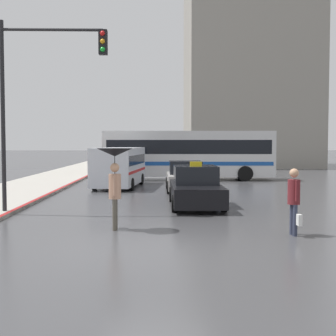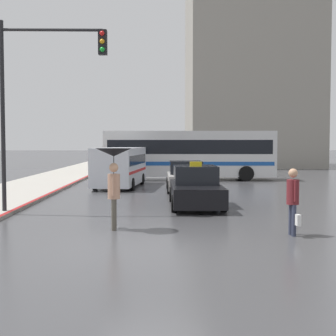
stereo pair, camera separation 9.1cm
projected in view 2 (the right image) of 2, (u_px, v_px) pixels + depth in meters
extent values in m
plane|color=#424244|center=(156.00, 247.00, 10.70)|extent=(300.00, 300.00, 0.00)
cube|color=black|center=(196.00, 193.00, 17.56)|extent=(1.80, 4.62, 0.69)
cube|color=black|center=(195.00, 175.00, 17.75)|extent=(1.58, 2.08, 0.68)
cylinder|color=black|center=(224.00, 203.00, 16.15)|extent=(0.20, 0.60, 0.60)
cylinder|color=black|center=(174.00, 203.00, 16.12)|extent=(0.20, 0.60, 0.60)
cylinder|color=black|center=(214.00, 194.00, 19.01)|extent=(0.20, 0.60, 0.60)
cylinder|color=black|center=(172.00, 194.00, 18.98)|extent=(0.20, 0.60, 0.60)
cube|color=yellow|center=(196.00, 164.00, 17.50)|extent=(0.44, 0.16, 0.16)
cube|color=#B7B2AD|center=(186.00, 181.00, 23.25)|extent=(1.80, 4.06, 0.69)
cube|color=black|center=(186.00, 167.00, 23.42)|extent=(1.58, 1.83, 0.63)
cylinder|color=black|center=(206.00, 187.00, 22.03)|extent=(0.20, 0.60, 0.60)
cylinder|color=black|center=(169.00, 187.00, 21.99)|extent=(0.20, 0.60, 0.60)
cylinder|color=black|center=(201.00, 183.00, 24.54)|extent=(0.20, 0.60, 0.60)
cylinder|color=black|center=(168.00, 183.00, 24.50)|extent=(0.20, 0.60, 0.60)
cube|color=silver|center=(120.00, 166.00, 25.44)|extent=(2.65, 5.93, 1.97)
cube|color=black|center=(120.00, 160.00, 25.42)|extent=(2.62, 5.48, 0.51)
cube|color=red|center=(120.00, 171.00, 25.45)|extent=(2.65, 5.71, 0.14)
cylinder|color=black|center=(132.00, 184.00, 23.68)|extent=(0.27, 0.65, 0.63)
cylinder|color=black|center=(95.00, 184.00, 23.86)|extent=(0.27, 0.65, 0.63)
cylinder|color=black|center=(142.00, 179.00, 27.10)|extent=(0.27, 0.65, 0.63)
cylinder|color=black|center=(110.00, 179.00, 27.28)|extent=(0.27, 0.65, 0.63)
cube|color=silver|center=(189.00, 154.00, 30.47)|extent=(11.02, 3.01, 2.90)
cube|color=black|center=(189.00, 147.00, 30.45)|extent=(10.47, 3.01, 0.89)
cube|color=#194C9E|center=(189.00, 163.00, 30.50)|extent=(10.69, 3.02, 0.24)
cylinder|color=black|center=(129.00, 173.00, 29.44)|extent=(0.97, 0.32, 0.96)
cylinder|color=black|center=(133.00, 171.00, 31.84)|extent=(0.97, 0.32, 0.96)
cylinder|color=black|center=(246.00, 174.00, 29.24)|extent=(0.97, 0.32, 0.96)
cylinder|color=black|center=(241.00, 171.00, 31.64)|extent=(0.97, 0.32, 0.96)
cylinder|color=#4C473D|center=(114.00, 215.00, 12.70)|extent=(0.12, 0.12, 0.86)
cylinder|color=#4C473D|center=(114.00, 214.00, 12.92)|extent=(0.12, 0.12, 0.86)
cylinder|color=tan|center=(114.00, 186.00, 12.77)|extent=(0.34, 0.34, 0.68)
sphere|color=tan|center=(114.00, 168.00, 12.74)|extent=(0.25, 0.25, 0.25)
cylinder|color=tan|center=(113.00, 185.00, 12.56)|extent=(0.07, 0.07, 0.58)
cylinder|color=tan|center=(115.00, 184.00, 12.98)|extent=(0.07, 0.07, 0.58)
cone|color=black|center=(114.00, 152.00, 12.72)|extent=(0.99, 0.99, 0.22)
cylinder|color=black|center=(114.00, 165.00, 12.74)|extent=(0.02, 0.02, 0.69)
cube|color=white|center=(113.00, 211.00, 13.10)|extent=(0.10, 0.18, 0.28)
cylinder|color=#2D3347|center=(291.00, 219.00, 12.14)|extent=(0.13, 0.13, 0.81)
cylinder|color=#2D3347|center=(294.00, 221.00, 11.92)|extent=(0.13, 0.13, 0.81)
cylinder|color=maroon|center=(293.00, 192.00, 11.99)|extent=(0.33, 0.33, 0.64)
sphere|color=tan|center=(293.00, 173.00, 11.97)|extent=(0.24, 0.24, 0.24)
cylinder|color=maroon|center=(290.00, 189.00, 12.19)|extent=(0.07, 0.07, 0.54)
cylinder|color=maroon|center=(295.00, 191.00, 11.79)|extent=(0.07, 0.07, 0.54)
cube|color=white|center=(298.00, 220.00, 11.76)|extent=(0.11, 0.19, 0.28)
cylinder|color=black|center=(3.00, 118.00, 15.46)|extent=(0.14, 0.14, 6.40)
cylinder|color=black|center=(52.00, 30.00, 15.34)|extent=(3.32, 0.10, 0.10)
cube|color=black|center=(103.00, 42.00, 15.39)|extent=(0.28, 0.28, 0.80)
sphere|color=red|center=(102.00, 33.00, 15.22)|extent=(0.16, 0.16, 0.16)
sphere|color=orange|center=(102.00, 41.00, 15.23)|extent=(0.16, 0.16, 0.16)
sphere|color=green|center=(102.00, 49.00, 15.24)|extent=(0.16, 0.16, 0.16)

